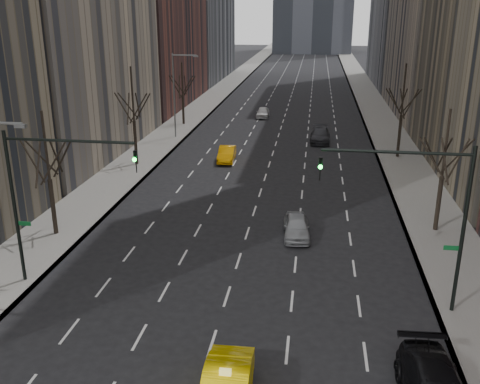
% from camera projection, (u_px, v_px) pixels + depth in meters
% --- Properties ---
extents(sidewalk_left, '(4.50, 320.00, 0.15)m').
position_uv_depth(sidewalk_left, '(210.00, 100.00, 82.65)').
color(sidewalk_left, slate).
rests_on(sidewalk_left, ground).
extents(sidewalk_right, '(4.50, 320.00, 0.15)m').
position_uv_depth(sidewalk_right, '(372.00, 104.00, 79.42)').
color(sidewalk_right, slate).
rests_on(sidewalk_right, ground).
extents(tree_lw_b, '(3.36, 3.50, 7.82)m').
position_uv_depth(tree_lw_b, '(50.00, 179.00, 32.78)').
color(tree_lw_b, black).
rests_on(tree_lw_b, ground).
extents(tree_lw_c, '(3.36, 3.50, 8.74)m').
position_uv_depth(tree_lw_c, '(134.00, 122.00, 47.65)').
color(tree_lw_c, black).
rests_on(tree_lw_c, ground).
extents(tree_lw_d, '(3.36, 3.50, 7.36)m').
position_uv_depth(tree_lw_d, '(183.00, 96.00, 64.64)').
color(tree_lw_d, black).
rests_on(tree_lw_d, ground).
extents(tree_rw_b, '(3.36, 3.50, 7.82)m').
position_uv_depth(tree_rw_b, '(442.00, 177.00, 33.36)').
color(tree_rw_b, black).
rests_on(tree_rw_b, ground).
extents(tree_rw_c, '(3.36, 3.50, 8.74)m').
position_uv_depth(tree_rw_c, '(401.00, 116.00, 50.09)').
color(tree_rw_c, black).
rests_on(tree_rw_c, ground).
extents(traffic_mast_left, '(6.69, 0.39, 8.00)m').
position_uv_depth(traffic_mast_left, '(43.00, 185.00, 26.20)').
color(traffic_mast_left, black).
rests_on(traffic_mast_left, ground).
extents(traffic_mast_right, '(6.69, 0.39, 8.00)m').
position_uv_depth(traffic_mast_right, '(427.00, 203.00, 23.80)').
color(traffic_mast_right, black).
rests_on(traffic_mast_right, ground).
extents(streetlight_far, '(2.83, 0.22, 9.00)m').
position_uv_depth(streetlight_far, '(177.00, 87.00, 57.26)').
color(streetlight_far, slate).
rests_on(streetlight_far, ground).
extents(silver_sedan_ahead, '(1.92, 4.10, 1.36)m').
position_uv_depth(silver_sedan_ahead, '(297.00, 226.00, 33.59)').
color(silver_sedan_ahead, gray).
rests_on(silver_sedan_ahead, ground).
extents(far_taxi, '(1.66, 4.21, 1.36)m').
position_uv_depth(far_taxi, '(227.00, 154.00, 50.14)').
color(far_taxi, '#FFA305').
rests_on(far_taxi, ground).
extents(far_suv_grey, '(2.14, 5.11, 1.47)m').
position_uv_depth(far_suv_grey, '(320.00, 135.00, 57.28)').
color(far_suv_grey, '#2E2E33').
rests_on(far_suv_grey, ground).
extents(far_car_white, '(1.64, 3.91, 1.32)m').
position_uv_depth(far_car_white, '(263.00, 112.00, 70.00)').
color(far_car_white, white).
rests_on(far_car_white, ground).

